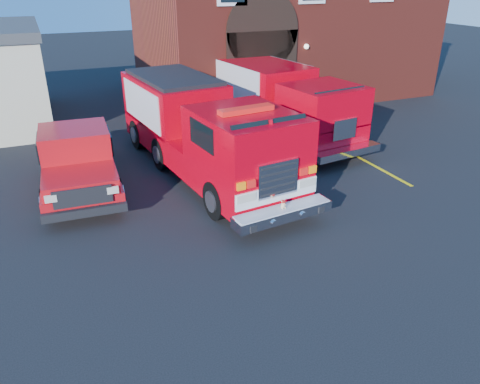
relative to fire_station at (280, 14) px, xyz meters
name	(u,v)px	position (x,y,z in m)	size (l,w,h in m)	color
ground	(224,216)	(-8.99, -13.98, -4.25)	(100.00, 100.00, 0.00)	black
parking_stripe_near	(383,170)	(-2.49, -12.98, -4.25)	(0.12, 3.00, 0.01)	yellow
parking_stripe_mid	(335,145)	(-2.49, -9.98, -4.25)	(0.12, 3.00, 0.01)	yellow
parking_stripe_far	(299,125)	(-2.49, -6.98, -4.25)	(0.12, 3.00, 0.01)	yellow
fire_station	(280,14)	(0.00, 0.00, 0.00)	(15.20, 10.20, 8.45)	maroon
fire_engine	(202,130)	(-8.44, -10.60, -2.68)	(3.80, 10.07, 3.03)	black
pickup_truck	(77,158)	(-12.53, -10.06, -3.28)	(2.58, 6.38, 2.05)	black
secondary_truck	(276,98)	(-4.09, -7.69, -2.68)	(3.82, 9.15, 2.88)	black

